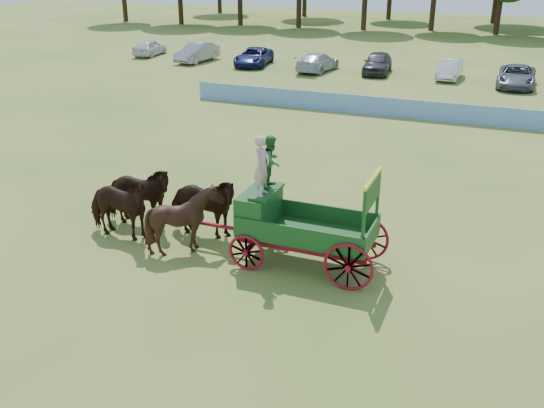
{
  "coord_description": "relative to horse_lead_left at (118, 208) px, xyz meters",
  "views": [
    {
      "loc": [
        4.13,
        -14.85,
        8.52
      ],
      "look_at": [
        -2.33,
        1.08,
        1.3
      ],
      "focal_mm": 40.0,
      "sensor_mm": 36.0,
      "label": 1
    }
  ],
  "objects": [
    {
      "name": "ground",
      "position": [
        6.93,
        0.47,
        -1.04
      ],
      "size": [
        160.0,
        160.0,
        0.0
      ],
      "primitive_type": "plane",
      "color": "olive",
      "rests_on": "ground"
    },
    {
      "name": "parked_cars",
      "position": [
        -0.01,
        30.25,
        -0.32
      ],
      "size": [
        37.51,
        6.65,
        1.58
      ],
      "color": "silver",
      "rests_on": "ground"
    },
    {
      "name": "horse_lead_left",
      "position": [
        0.0,
        0.0,
        0.0
      ],
      "size": [
        2.48,
        1.14,
        2.09
      ],
      "primitive_type": "imported",
      "rotation": [
        0.0,
        0.0,
        1.56
      ],
      "color": "black",
      "rests_on": "ground"
    },
    {
      "name": "horse_wheel_left",
      "position": [
        2.4,
        0.0,
        0.0
      ],
      "size": [
        1.98,
        1.78,
        2.09
      ],
      "primitive_type": "imported",
      "rotation": [
        0.0,
        0.0,
        1.52
      ],
      "color": "black",
      "rests_on": "ground"
    },
    {
      "name": "horse_wheel_right",
      "position": [
        2.4,
        1.1,
        0.0
      ],
      "size": [
        2.53,
        1.25,
        2.09
      ],
      "primitive_type": "imported",
      "rotation": [
        0.0,
        0.0,
        1.62
      ],
      "color": "black",
      "rests_on": "ground"
    },
    {
      "name": "farm_dray",
      "position": [
        5.35,
        0.57,
        0.62
      ],
      "size": [
        6.0,
        2.0,
        3.87
      ],
      "color": "maroon",
      "rests_on": "ground"
    },
    {
      "name": "horse_lead_right",
      "position": [
        0.0,
        1.1,
        0.0
      ],
      "size": [
        2.64,
        1.59,
        2.09
      ],
      "primitive_type": "imported",
      "rotation": [
        0.0,
        0.0,
        1.77
      ],
      "color": "black",
      "rests_on": "ground"
    },
    {
      "name": "sponsor_banner",
      "position": [
        5.93,
        18.47,
        -0.52
      ],
      "size": [
        26.0,
        0.08,
        1.05
      ],
      "primitive_type": "cube",
      "color": "#205DB2",
      "rests_on": "ground"
    }
  ]
}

